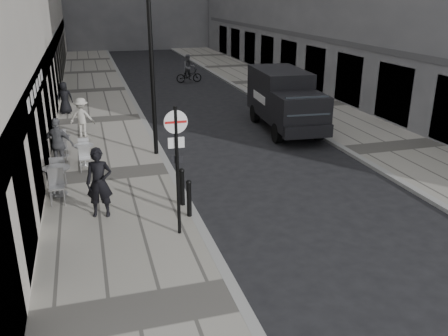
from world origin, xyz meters
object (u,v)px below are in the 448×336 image
Objects in this scene: lamppost at (152,64)px; cyclist at (189,72)px; panel_van at (284,97)px; walking_man at (99,183)px; sign_post at (177,154)px.

cyclist is (4.61, 15.22, -2.72)m from lamppost.
panel_van is 13.12m from cyclist.
walking_man is at bearing -110.76° from cyclist.
lamppost reaches higher than cyclist.
walking_man is 2.68m from sign_post.
panel_van reaches higher than walking_man.
cyclist is (6.84, 20.12, -0.33)m from walking_man.
lamppost is at bearing -155.80° from panel_van.
walking_man is 0.34× the size of panel_van.
lamppost is 3.14× the size of cyclist.
walking_man is 10.98m from panel_van.
panel_van reaches higher than cyclist.
lamppost is 6.81m from panel_van.
sign_post is 10.90m from panel_van.
walking_man is at bearing -135.26° from panel_van.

